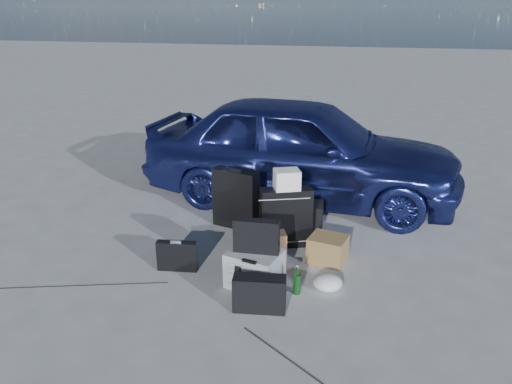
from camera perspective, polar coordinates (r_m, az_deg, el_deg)
ground at (r=4.92m, az=-1.80°, el=-9.96°), size 60.00×60.00×0.00m
car at (r=6.69m, az=5.22°, el=4.92°), size 4.22×1.89×1.41m
pelican_case at (r=4.76m, az=-0.15°, el=-8.70°), size 0.55×0.48×0.34m
laptop_bag at (r=4.61m, az=0.05°, el=-5.07°), size 0.43×0.13×0.32m
briefcase at (r=5.07m, az=-9.02°, el=-7.23°), size 0.41×0.14×0.31m
suitcase_left at (r=5.91m, az=-2.30°, el=-0.75°), size 0.57×0.32×0.71m
suitcase_right at (r=5.45m, az=3.45°, el=-2.90°), size 0.59×0.39×0.66m
white_carton at (r=5.29m, az=3.55°, el=1.44°), size 0.33×0.30×0.21m
duffel_bag at (r=5.87m, az=4.10°, el=-2.77°), size 0.73×0.35×0.36m
flat_box_white at (r=5.80m, az=4.16°, el=-0.75°), size 0.51×0.46×0.07m
flat_box_black at (r=5.80m, az=4.01°, el=-0.08°), size 0.30×0.25×0.06m
kraft_bag at (r=5.04m, az=1.77°, el=-6.67°), size 0.33×0.26×0.38m
cardboard_box at (r=5.24m, az=8.21°, el=-6.47°), size 0.42×0.39×0.27m
plastic_bag at (r=4.76m, az=8.20°, el=-10.24°), size 0.32×0.29×0.15m
messenger_bag at (r=4.40m, az=0.39°, el=-11.53°), size 0.48×0.23×0.32m
green_bottle at (r=4.65m, az=4.71°, el=-10.07°), size 0.09×0.09×0.27m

